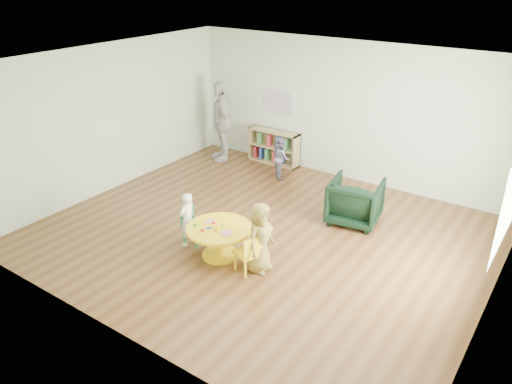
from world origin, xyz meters
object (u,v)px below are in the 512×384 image
child_right (260,238)px  adult_caretaker (221,121)px  bookshelf (274,147)px  activity_table (219,236)px  kid_chair_right (249,253)px  child_left (187,219)px  toddler (281,158)px  armchair (355,201)px  kid_chair_left (192,225)px

child_right → adult_caretaker: size_ratio=0.60×
bookshelf → activity_table: bearing=-68.9°
kid_chair_right → adult_caretaker: size_ratio=0.34×
child_left → toddler: size_ratio=1.03×
toddler → adult_caretaker: 1.72m
child_left → adult_caretaker: bearing=-151.8°
child_left → child_right: bearing=90.1°
child_left → toddler: child_left is taller
bookshelf → armchair: (2.68, -1.57, 0.03)m
activity_table → kid_chair_right: size_ratio=1.63×
armchair → child_left: 2.89m
bookshelf → kid_chair_left: bearing=-77.4°
kid_chair_right → bookshelf: (-2.09, 3.88, 0.04)m
activity_table → adult_caretaker: 4.17m
child_right → activity_table: bearing=91.8°
bookshelf → child_right: bearing=-59.8°
kid_chair_left → kid_chair_right: size_ratio=0.93×
kid_chair_left → kid_chair_right: bearing=77.1°
toddler → armchair: bearing=-160.1°
kid_chair_left → child_right: size_ratio=0.53×
kid_chair_left → child_right: child_right is taller
activity_table → child_left: size_ratio=1.12×
child_right → adult_caretaker: (-3.25, 3.22, 0.36)m
kid_chair_right → bookshelf: bookshelf is taller
activity_table → bookshelf: (-1.45, 3.78, 0.02)m
kid_chair_left → child_right: bearing=84.0°
kid_chair_right → toddler: (-1.51, 3.26, 0.10)m
toddler → adult_caretaker: (-1.66, 0.11, 0.46)m
child_left → adult_caretaker: size_ratio=0.50×
child_left → adult_caretaker: 3.81m
toddler → kid_chair_left: bearing=139.0°
activity_table → toddler: 3.28m
activity_table → armchair: (1.22, 2.20, 0.05)m
activity_table → armchair: size_ratio=1.16×
armchair → bookshelf: bearing=-39.8°
child_left → activity_table: bearing=88.4°
kid_chair_right → child_left: 1.28m
child_left → toddler: 3.17m
kid_chair_right → armchair: bearing=5.9°
armchair → kid_chair_right: bearing=66.3°
kid_chair_left → child_left: bearing=-9.0°
child_right → toddler: (-1.59, 3.11, -0.10)m
armchair → toddler: (-2.10, 0.95, 0.04)m
armchair → adult_caretaker: size_ratio=0.48×
kid_chair_right → adult_caretaker: (-3.17, 3.37, 0.57)m
activity_table → bookshelf: bearing=111.1°
child_left → adult_caretaker: (-1.89, 3.27, 0.45)m
activity_table → kid_chair_left: kid_chair_left is taller
activity_table → bookshelf: bookshelf is taller
armchair → activity_table: bearing=51.6°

